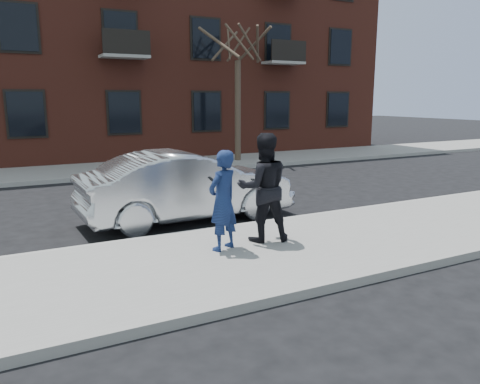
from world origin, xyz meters
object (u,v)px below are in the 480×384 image
street_tree (238,31)px  man_peacoat (263,188)px  man_hoodie (223,201)px  silver_sedan (187,186)px

street_tree → man_peacoat: (-4.92, -10.67, -4.35)m
man_hoodie → man_peacoat: (0.91, 0.15, 0.13)m
man_hoodie → silver_sedan: bearing=-122.1°
street_tree → man_peacoat: street_tree is taller
street_tree → silver_sedan: size_ratio=1.38×
street_tree → silver_sedan: 10.84m
street_tree → man_hoodie: bearing=-118.3°
silver_sedan → man_hoodie: size_ratio=2.75×
man_hoodie → man_peacoat: bearing=164.9°
street_tree → man_peacoat: size_ratio=3.33×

